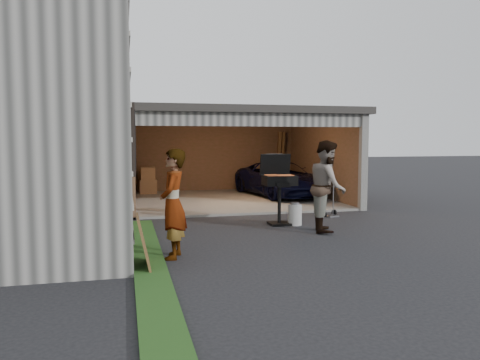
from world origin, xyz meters
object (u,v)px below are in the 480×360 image
(propane_tank, at_px, (295,215))
(plywood_panel, at_px, (144,243))
(minivan, at_px, (280,181))
(hand_truck, at_px, (330,209))
(man, at_px, (327,186))
(woman, at_px, (173,204))
(bbq_grill, at_px, (279,183))

(propane_tank, height_order, plywood_panel, plywood_panel)
(minivan, relative_size, hand_truck, 4.36)
(hand_truck, bearing_deg, minivan, 70.37)
(man, height_order, propane_tank, man)
(minivan, distance_m, man, 5.98)
(woman, height_order, hand_truck, woman)
(propane_tank, xyz_separation_m, plywood_panel, (-3.59, -3.01, 0.18))
(woman, bearing_deg, man, 127.80)
(woman, xyz_separation_m, propane_tank, (3.07, 2.38, -0.68))
(propane_tank, bearing_deg, plywood_panel, -140.00)
(propane_tank, height_order, hand_truck, hand_truck)
(woman, height_order, plywood_panel, woman)
(woman, height_order, man, man)
(woman, distance_m, propane_tank, 3.95)
(woman, xyz_separation_m, plywood_panel, (-0.52, -0.63, -0.50))
(woman, height_order, bbq_grill, woman)
(bbq_grill, height_order, propane_tank, bbq_grill)
(plywood_panel, bearing_deg, woman, 50.57)
(bbq_grill, distance_m, propane_tank, 0.84)
(plywood_panel, bearing_deg, propane_tank, 40.00)
(woman, bearing_deg, minivan, 163.49)
(minivan, distance_m, woman, 8.63)
(man, relative_size, hand_truck, 2.05)
(man, relative_size, propane_tank, 4.11)
(propane_tank, bearing_deg, man, -64.72)
(woman, height_order, propane_tank, woman)
(propane_tank, relative_size, plywood_panel, 0.57)
(plywood_panel, xyz_separation_m, hand_truck, (4.92, 3.94, -0.24))
(hand_truck, bearing_deg, plywood_panel, -160.70)
(minivan, bearing_deg, hand_truck, -98.55)
(man, bearing_deg, woman, 132.76)
(woman, bearing_deg, hand_truck, 141.27)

